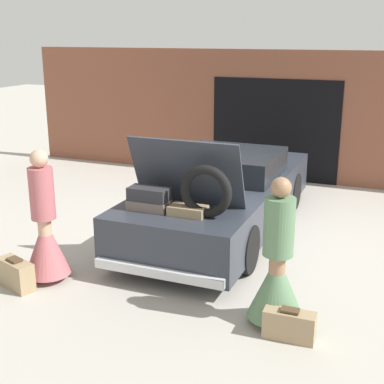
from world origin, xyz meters
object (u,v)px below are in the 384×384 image
person_right (277,273)px  suitcase_beside_left_person (16,274)px  person_left (45,234)px  car (223,195)px  suitcase_beside_right_person (289,325)px

person_right → suitcase_beside_left_person: 3.31m
suitcase_beside_left_person → person_left: bearing=58.8°
car → suitcase_beside_left_person: (-1.74, -3.00, -0.41)m
car → suitcase_beside_right_person: 3.39m
suitcase_beside_left_person → suitcase_beside_right_person: 3.49m
person_right → suitcase_beside_right_person: bearing=-128.9°
car → person_right: bearing=-59.7°
person_right → person_left: bearing=103.6°
car → person_right: (1.52, -2.60, 0.01)m
person_left → car: bearing=140.8°
person_left → suitcase_beside_left_person: person_left is taller
car → person_left: car is taller
car → person_right: car is taller
person_left → person_right: bearing=81.6°
person_left → person_right: person_left is taller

